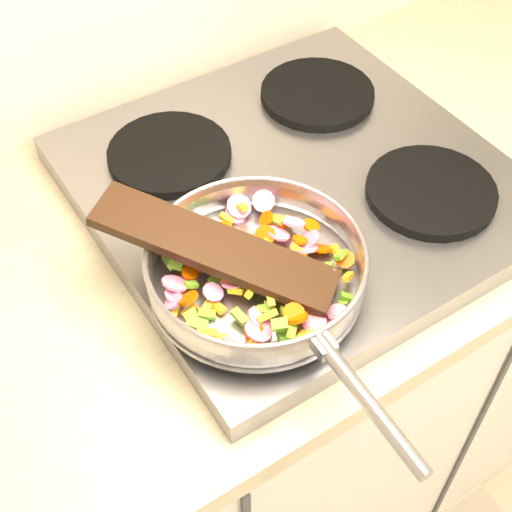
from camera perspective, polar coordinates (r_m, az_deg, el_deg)
cooktop at (r=1.09m, az=3.23°, el=5.63°), size 0.60×0.60×0.04m
grate_fl at (r=0.94m, az=1.19°, el=-1.27°), size 0.19×0.19×0.02m
grate_fr at (r=1.07m, az=13.82°, el=5.04°), size 0.19×0.19×0.02m
grate_bl at (r=1.11m, az=-6.93°, el=8.13°), size 0.19×0.19×0.02m
grate_br at (r=1.22m, az=4.94°, el=12.81°), size 0.19×0.19×0.02m
saute_pan at (r=0.89m, az=0.09°, el=-0.89°), size 0.32×0.49×0.06m
vegetable_heap at (r=0.90m, az=0.30°, el=-1.34°), size 0.25×0.27×0.05m
wooden_spatula at (r=0.88m, az=-3.31°, el=0.65°), size 0.25×0.29×0.07m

